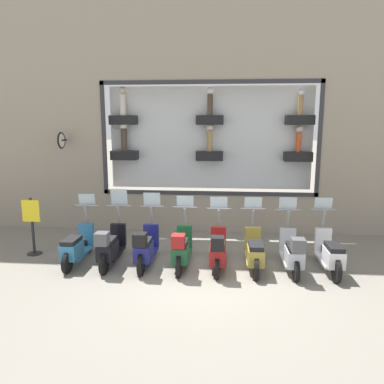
# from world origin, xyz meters

# --- Properties ---
(ground_plane) EXTENTS (120.00, 120.00, 0.00)m
(ground_plane) POSITION_xyz_m (0.00, 0.00, 0.00)
(ground_plane) COLOR gray
(building_facade) EXTENTS (1.17, 36.00, 10.80)m
(building_facade) POSITION_xyz_m (3.60, 0.00, 5.52)
(building_facade) COLOR gray
(building_facade) RESTS_ON ground_plane
(scooter_white_0) EXTENTS (1.80, 0.61, 1.55)m
(scooter_white_0) POSITION_xyz_m (0.50, -2.84, 0.43)
(scooter_white_0) COLOR black
(scooter_white_0) RESTS_ON ground_plane
(scooter_silver_1) EXTENTS (1.79, 0.61, 1.54)m
(scooter_silver_1) POSITION_xyz_m (0.43, -2.01, 0.46)
(scooter_silver_1) COLOR black
(scooter_silver_1) RESTS_ON ground_plane
(scooter_olive_2) EXTENTS (1.80, 0.60, 1.53)m
(scooter_olive_2) POSITION_xyz_m (0.49, -1.17, 0.42)
(scooter_olive_2) COLOR black
(scooter_olive_2) RESTS_ON ground_plane
(scooter_red_3) EXTENTS (1.79, 0.60, 1.52)m
(scooter_red_3) POSITION_xyz_m (0.43, -0.33, 0.45)
(scooter_red_3) COLOR black
(scooter_red_3) RESTS_ON ground_plane
(scooter_green_4) EXTENTS (1.80, 0.60, 1.53)m
(scooter_green_4) POSITION_xyz_m (0.43, 0.50, 0.46)
(scooter_green_4) COLOR black
(scooter_green_4) RESTS_ON ground_plane
(scooter_navy_5) EXTENTS (1.80, 0.60, 1.60)m
(scooter_navy_5) POSITION_xyz_m (0.44, 1.34, 0.47)
(scooter_navy_5) COLOR black
(scooter_navy_5) RESTS_ON ground_plane
(scooter_black_6) EXTENTS (1.80, 0.61, 1.68)m
(scooter_black_6) POSITION_xyz_m (0.44, 2.17, 0.47)
(scooter_black_6) COLOR black
(scooter_black_6) RESTS_ON ground_plane
(scooter_teal_7) EXTENTS (1.79, 0.61, 1.54)m
(scooter_teal_7) POSITION_xyz_m (0.49, 3.01, 0.42)
(scooter_teal_7) COLOR black
(scooter_teal_7) RESTS_ON ground_plane
(shop_sign_post) EXTENTS (0.36, 0.45, 1.46)m
(shop_sign_post) POSITION_xyz_m (1.02, 4.35, 0.78)
(shop_sign_post) COLOR #232326
(shop_sign_post) RESTS_ON ground_plane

